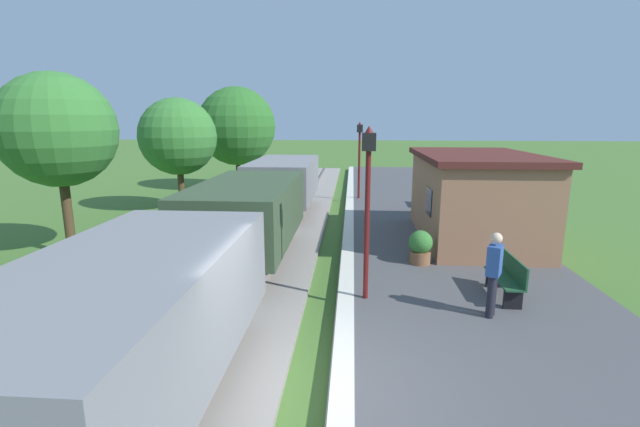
# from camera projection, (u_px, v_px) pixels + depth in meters

# --- Properties ---
(ground_plane) EXTENTS (160.00, 160.00, 0.00)m
(ground_plane) POSITION_uv_depth(u_px,v_px,m) (315.00, 401.00, 6.46)
(ground_plane) COLOR #47702D
(platform_slab) EXTENTS (6.00, 60.00, 0.25)m
(platform_slab) POSITION_uv_depth(u_px,v_px,m) (539.00, 404.00, 6.20)
(platform_slab) COLOR #4C4C4F
(platform_slab) RESTS_ON ground
(platform_edge_stripe) EXTENTS (0.36, 60.00, 0.01)m
(platform_edge_stripe) POSITION_uv_depth(u_px,v_px,m) (342.00, 387.00, 6.38)
(platform_edge_stripe) COLOR silver
(platform_edge_stripe) RESTS_ON platform_slab
(track_ballast) EXTENTS (3.80, 60.00, 0.12)m
(track_ballast) POSITION_uv_depth(u_px,v_px,m) (158.00, 390.00, 6.62)
(track_ballast) COLOR gray
(track_ballast) RESTS_ON ground
(rail_near) EXTENTS (0.07, 60.00, 0.14)m
(rail_near) POSITION_uv_depth(u_px,v_px,m) (203.00, 384.00, 6.54)
(rail_near) COLOR slate
(rail_near) RESTS_ON track_ballast
(rail_far) EXTENTS (0.07, 60.00, 0.14)m
(rail_far) POSITION_uv_depth(u_px,v_px,m) (111.00, 380.00, 6.65)
(rail_far) COLOR slate
(rail_far) RESTS_ON track_ballast
(freight_train) EXTENTS (2.50, 19.40, 2.12)m
(freight_train) POSITION_uv_depth(u_px,v_px,m) (247.00, 217.00, 12.17)
(freight_train) COLOR gray
(freight_train) RESTS_ON rail_near
(station_hut) EXTENTS (3.50, 5.80, 2.78)m
(station_hut) POSITION_uv_depth(u_px,v_px,m) (474.00, 197.00, 13.95)
(station_hut) COLOR #9E6B4C
(station_hut) RESTS_ON platform_slab
(bench_near_hut) EXTENTS (0.42, 1.50, 0.91)m
(bench_near_hut) POSITION_uv_depth(u_px,v_px,m) (508.00, 277.00, 9.48)
(bench_near_hut) COLOR #1E4C2D
(bench_near_hut) RESTS_ON platform_slab
(bench_down_platform) EXTENTS (0.42, 1.50, 0.91)m
(bench_down_platform) POSITION_uv_depth(u_px,v_px,m) (429.00, 196.00, 19.39)
(bench_down_platform) COLOR #1E4C2D
(bench_down_platform) RESTS_ON platform_slab
(person_waiting) EXTENTS (0.39, 0.45, 1.71)m
(person_waiting) POSITION_uv_depth(u_px,v_px,m) (494.00, 271.00, 8.49)
(person_waiting) COLOR black
(person_waiting) RESTS_ON platform_slab
(potted_planter) EXTENTS (0.64, 0.64, 0.92)m
(potted_planter) POSITION_uv_depth(u_px,v_px,m) (420.00, 247.00, 11.74)
(potted_planter) COLOR brown
(potted_planter) RESTS_ON platform_slab
(lamp_post_near) EXTENTS (0.28, 0.28, 3.70)m
(lamp_post_near) POSITION_uv_depth(u_px,v_px,m) (368.00, 182.00, 9.02)
(lamp_post_near) COLOR #591414
(lamp_post_near) RESTS_ON platform_slab
(lamp_post_far) EXTENTS (0.28, 0.28, 3.70)m
(lamp_post_far) POSITION_uv_depth(u_px,v_px,m) (360.00, 146.00, 21.02)
(lamp_post_far) COLOR #591414
(lamp_post_far) RESTS_ON platform_slab
(tree_trackside_far) EXTENTS (3.30, 3.30, 5.41)m
(tree_trackside_far) POSITION_uv_depth(u_px,v_px,m) (57.00, 131.00, 12.65)
(tree_trackside_far) COLOR #4C3823
(tree_trackside_far) RESTS_ON ground
(tree_field_left) EXTENTS (3.36, 3.36, 5.00)m
(tree_field_left) POSITION_uv_depth(u_px,v_px,m) (178.00, 137.00, 19.15)
(tree_field_left) COLOR #4C3823
(tree_field_left) RESTS_ON ground
(tree_field_distant) EXTENTS (4.47, 4.47, 5.89)m
(tree_field_distant) POSITION_uv_depth(u_px,v_px,m) (237.00, 126.00, 25.15)
(tree_field_distant) COLOR #4C3823
(tree_field_distant) RESTS_ON ground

